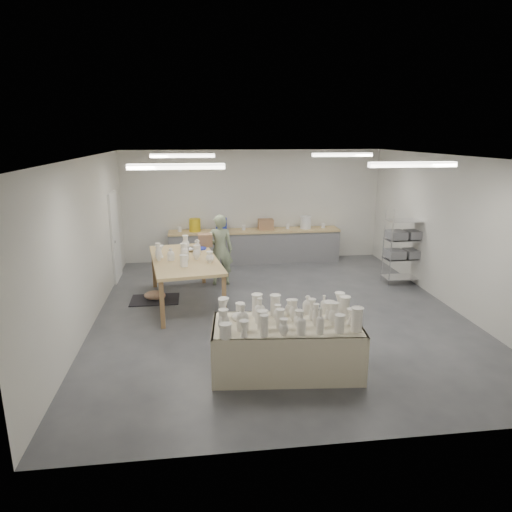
{
  "coord_description": "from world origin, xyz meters",
  "views": [
    {
      "loc": [
        -1.52,
        -8.28,
        3.39
      ],
      "look_at": [
        -0.39,
        0.4,
        1.05
      ],
      "focal_mm": 32.0,
      "sensor_mm": 36.0,
      "label": 1
    }
  ],
  "objects": [
    {
      "name": "drying_table",
      "position": [
        -0.3,
        -2.31,
        0.43
      ],
      "size": [
        2.23,
        1.21,
        1.12
      ],
      "rotation": [
        0.0,
        0.0,
        -0.09
      ],
      "color": "olive",
      "rests_on": "ground"
    },
    {
      "name": "red_stool",
      "position": [
        -1.03,
        2.16,
        0.29
      ],
      "size": [
        0.41,
        0.41,
        0.33
      ],
      "rotation": [
        0.0,
        0.0,
        0.19
      ],
      "color": "#A82818",
      "rests_on": "ground"
    },
    {
      "name": "wire_shelf",
      "position": [
        3.2,
        1.4,
        0.92
      ],
      "size": [
        0.88,
        0.48,
        1.8
      ],
      "color": "silver",
      "rests_on": "ground"
    },
    {
      "name": "back_counter",
      "position": [
        -0.01,
        3.68,
        0.49
      ],
      "size": [
        4.6,
        0.6,
        1.24
      ],
      "color": "tan",
      "rests_on": "ground"
    },
    {
      "name": "room",
      "position": [
        -0.11,
        0.08,
        2.06
      ],
      "size": [
        8.0,
        8.02,
        3.0
      ],
      "color": "#424449",
      "rests_on": "ground"
    },
    {
      "name": "cat",
      "position": [
        -2.45,
        0.97,
        0.12
      ],
      "size": [
        0.52,
        0.43,
        0.19
      ],
      "rotation": [
        0.0,
        0.0,
        0.31
      ],
      "color": "white",
      "rests_on": "rug"
    },
    {
      "name": "potter",
      "position": [
        -1.03,
        1.89,
        0.82
      ],
      "size": [
        0.6,
        0.4,
        1.65
      ],
      "primitive_type": "imported",
      "rotation": [
        0.0,
        0.0,
        3.13
      ],
      "color": "#94A37E",
      "rests_on": "ground"
    },
    {
      "name": "work_table",
      "position": [
        -1.78,
        0.87,
        0.95
      ],
      "size": [
        1.62,
        2.69,
        1.32
      ],
      "rotation": [
        0.0,
        0.0,
        0.14
      ],
      "color": "tan",
      "rests_on": "ground"
    },
    {
      "name": "rug",
      "position": [
        -2.47,
        0.99,
        0.01
      ],
      "size": [
        1.0,
        0.7,
        0.02
      ],
      "primitive_type": "cube",
      "color": "black",
      "rests_on": "ground"
    }
  ]
}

